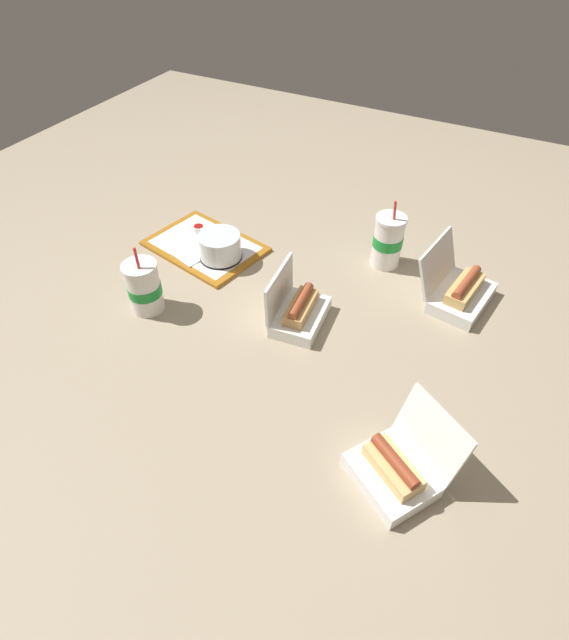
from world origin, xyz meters
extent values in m
plane|color=gray|center=(0.00, 0.00, 0.00)|extent=(3.20, 3.20, 0.00)
cube|color=#A56619|center=(-0.38, 0.19, 0.01)|extent=(0.42, 0.33, 0.01)
cube|color=white|center=(-0.38, 0.19, 0.01)|extent=(0.36, 0.28, 0.00)
cylinder|color=black|center=(-0.29, 0.15, 0.02)|extent=(0.14, 0.14, 0.01)
cylinder|color=#512D19|center=(-0.29, 0.15, 0.05)|extent=(0.10, 0.10, 0.06)
cylinder|color=silver|center=(-0.29, 0.15, 0.06)|extent=(0.13, 0.13, 0.08)
cylinder|color=white|center=(-0.44, 0.24, 0.03)|extent=(0.04, 0.04, 0.02)
cylinder|color=#9E140F|center=(-0.44, 0.24, 0.04)|extent=(0.03, 0.03, 0.01)
cube|color=white|center=(-0.39, 0.12, 0.02)|extent=(0.12, 0.12, 0.00)
cube|color=white|center=(-0.44, 0.27, 0.02)|extent=(0.11, 0.01, 0.00)
cube|color=white|center=(0.06, 0.01, 0.02)|extent=(0.14, 0.20, 0.04)
cube|color=white|center=(0.00, 0.01, 0.10)|extent=(0.03, 0.18, 0.12)
cube|color=tan|center=(0.06, 0.01, 0.06)|extent=(0.07, 0.15, 0.03)
cylinder|color=#9E4728|center=(0.06, 0.01, 0.08)|extent=(0.04, 0.14, 0.03)
cylinder|color=yellow|center=(0.06, 0.01, 0.09)|extent=(0.02, 0.12, 0.01)
cube|color=white|center=(0.45, 0.31, 0.02)|extent=(0.17, 0.23, 0.04)
cube|color=white|center=(0.35, 0.32, 0.10)|extent=(0.08, 0.21, 0.13)
cube|color=tan|center=(0.45, 0.31, 0.06)|extent=(0.09, 0.17, 0.03)
cylinder|color=#9E4728|center=(0.45, 0.31, 0.08)|extent=(0.05, 0.16, 0.03)
cylinder|color=yellow|center=(0.45, 0.31, 0.09)|extent=(0.03, 0.13, 0.01)
cube|color=white|center=(0.45, -0.33, 0.02)|extent=(0.22, 0.21, 0.04)
cube|color=white|center=(0.50, -0.26, 0.11)|extent=(0.17, 0.13, 0.13)
cube|color=#DBB770|center=(0.45, -0.33, 0.06)|extent=(0.15, 0.12, 0.03)
cylinder|color=brown|center=(0.45, -0.33, 0.08)|extent=(0.12, 0.09, 0.03)
cylinder|color=yellow|center=(0.45, -0.33, 0.09)|extent=(0.10, 0.06, 0.01)
cylinder|color=white|center=(0.18, 0.39, 0.08)|extent=(0.09, 0.09, 0.16)
cylinder|color=#198C33|center=(0.18, 0.39, 0.09)|extent=(0.09, 0.09, 0.04)
cylinder|color=white|center=(0.18, 0.39, 0.17)|extent=(0.10, 0.10, 0.01)
cylinder|color=red|center=(0.19, 0.38, 0.20)|extent=(0.01, 0.01, 0.06)
cylinder|color=white|center=(-0.36, -0.14, 0.07)|extent=(0.09, 0.09, 0.15)
cylinder|color=#198C33|center=(-0.36, -0.14, 0.07)|extent=(0.10, 0.10, 0.03)
cylinder|color=white|center=(-0.36, -0.14, 0.15)|extent=(0.10, 0.10, 0.01)
cylinder|color=red|center=(-0.35, -0.15, 0.19)|extent=(0.02, 0.02, 0.06)
camera|label=1|loc=(0.50, -0.91, 0.98)|focal=28.00mm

